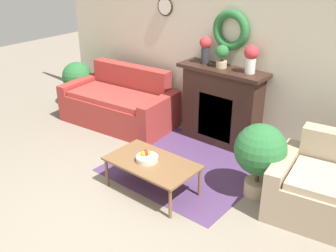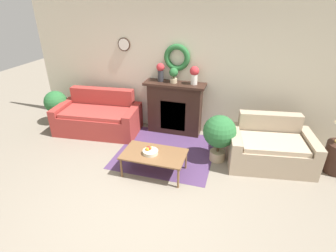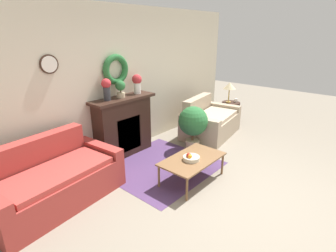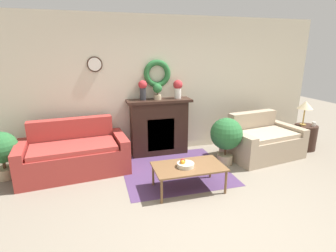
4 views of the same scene
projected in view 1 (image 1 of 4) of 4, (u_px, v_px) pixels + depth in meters
ground_plane at (99, 230)px, 4.00m from camera, size 16.00×16.00×0.00m
floor_rug at (188, 166)px, 5.13m from camera, size 1.80×1.71×0.01m
wall_back at (240, 49)px, 5.27m from camera, size 6.80×0.18×2.70m
fireplace at (221, 106)px, 5.53m from camera, size 1.26×0.41×1.13m
couch_left at (120, 104)px, 6.27m from camera, size 1.85×1.08×0.88m
coffee_table at (152, 164)px, 4.49m from camera, size 1.05×0.61×0.39m
fruit_bowl at (147, 157)px, 4.49m from camera, size 0.26×0.26×0.12m
vase_on_mantel_left at (205, 48)px, 5.38m from camera, size 0.17×0.17×0.38m
vase_on_mantel_right at (251, 57)px, 4.98m from camera, size 0.18×0.18×0.36m
potted_plant_on_mantel at (222, 55)px, 5.22m from camera, size 0.18×0.18×0.31m
potted_plant_floor_by_couch at (77, 79)px, 6.87m from camera, size 0.51×0.51×0.79m
potted_plant_floor_by_loveseat at (260, 152)px, 4.33m from camera, size 0.58×0.58×0.88m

